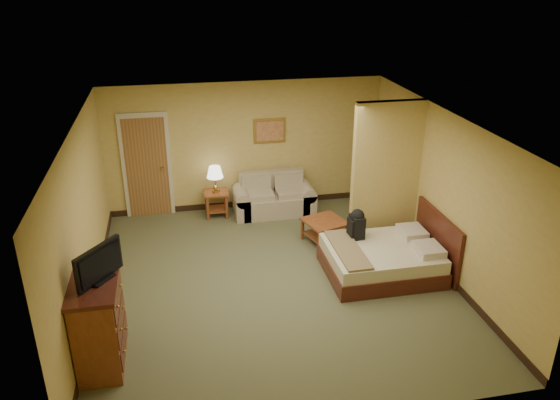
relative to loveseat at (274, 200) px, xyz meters
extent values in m
plane|color=brown|center=(-0.49, -2.57, -0.26)|extent=(6.00, 6.00, 0.00)
plane|color=white|center=(-0.49, -2.57, 2.34)|extent=(6.00, 6.00, 0.00)
cube|color=tan|center=(-0.49, 0.43, 1.04)|extent=(5.50, 0.02, 2.60)
cube|color=tan|center=(-3.24, -2.57, 1.04)|extent=(0.02, 6.00, 2.60)
cube|color=tan|center=(2.26, -2.57, 1.04)|extent=(0.02, 6.00, 2.60)
cube|color=tan|center=(1.66, -1.64, 1.04)|extent=(1.20, 0.15, 2.60)
cube|color=beige|center=(-2.44, 0.40, 0.79)|extent=(0.94, 0.06, 2.10)
cube|color=brown|center=(-2.44, 0.39, 0.74)|extent=(0.80, 0.04, 2.00)
cylinder|color=#AD853F|center=(-2.14, 0.33, 0.74)|extent=(0.04, 0.12, 0.04)
cube|color=black|center=(-0.49, 0.42, -0.20)|extent=(5.50, 0.02, 0.12)
cube|color=tan|center=(0.00, -0.04, -0.07)|extent=(1.32, 0.71, 0.40)
cube|color=tan|center=(0.00, 0.26, 0.34)|extent=(1.32, 0.17, 0.42)
cube|color=tan|center=(-0.66, -0.04, -0.04)|extent=(0.28, 0.71, 0.44)
cube|color=tan|center=(0.66, -0.04, -0.04)|extent=(0.28, 0.71, 0.44)
cube|color=brown|center=(-1.15, 0.08, 0.23)|extent=(0.47, 0.47, 0.04)
cube|color=brown|center=(-1.15, 0.08, -0.12)|extent=(0.39, 0.39, 0.03)
cube|color=brown|center=(-1.34, -0.11, -0.03)|extent=(0.05, 0.05, 0.48)
cube|color=brown|center=(-0.96, -0.11, -0.03)|extent=(0.05, 0.05, 0.48)
cube|color=brown|center=(-1.34, 0.27, -0.03)|extent=(0.05, 0.05, 0.48)
cube|color=brown|center=(-0.96, 0.27, -0.03)|extent=(0.05, 0.05, 0.48)
cylinder|color=#AD853F|center=(-1.15, 0.08, 0.27)|extent=(0.16, 0.16, 0.04)
cylinder|color=#AD853F|center=(-1.15, 0.08, 0.47)|extent=(0.02, 0.02, 0.27)
cone|color=white|center=(-1.15, 0.08, 0.67)|extent=(0.32, 0.32, 0.22)
cube|color=brown|center=(0.65, -1.45, 0.15)|extent=(0.84, 0.84, 0.04)
cube|color=brown|center=(0.65, -1.45, -0.12)|extent=(0.72, 0.72, 0.03)
cube|color=brown|center=(0.37, -1.74, -0.06)|extent=(0.05, 0.05, 0.40)
cube|color=brown|center=(0.94, -1.16, -0.06)|extent=(0.05, 0.05, 0.40)
cube|color=#B78E3F|center=(0.00, 0.41, 1.34)|extent=(0.65, 0.03, 0.50)
cube|color=#AC5A35|center=(0.00, 0.39, 1.34)|extent=(0.54, 0.02, 0.40)
cube|color=brown|center=(-2.96, -4.00, 0.30)|extent=(0.52, 1.03, 1.13)
cube|color=#43180F|center=(-2.96, -4.00, 0.89)|extent=(0.58, 1.11, 0.06)
cube|color=black|center=(-2.86, -4.00, 0.93)|extent=(0.34, 0.37, 0.03)
cube|color=black|center=(-2.86, -4.00, 1.15)|extent=(0.48, 0.62, 0.44)
cube|color=#43180F|center=(1.26, -2.67, -0.13)|extent=(1.77, 1.42, 0.27)
cube|color=beige|center=(1.26, -2.67, 0.11)|extent=(1.72, 1.37, 0.21)
cube|color=#43180F|center=(2.22, -2.67, 0.22)|extent=(0.06, 1.51, 0.98)
cube|color=beige|center=(1.91, -2.98, 0.27)|extent=(0.40, 0.49, 0.12)
cube|color=beige|center=(1.91, -2.36, 0.27)|extent=(0.40, 0.49, 0.12)
cube|color=olive|center=(0.68, -2.67, 0.23)|extent=(0.40, 1.33, 0.04)
cube|color=black|center=(0.97, -2.25, 0.41)|extent=(0.21, 0.30, 0.38)
sphere|color=black|center=(0.97, -2.25, 0.60)|extent=(0.23, 0.23, 0.23)
camera|label=1|loc=(-1.87, -9.91, 4.40)|focal=35.00mm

